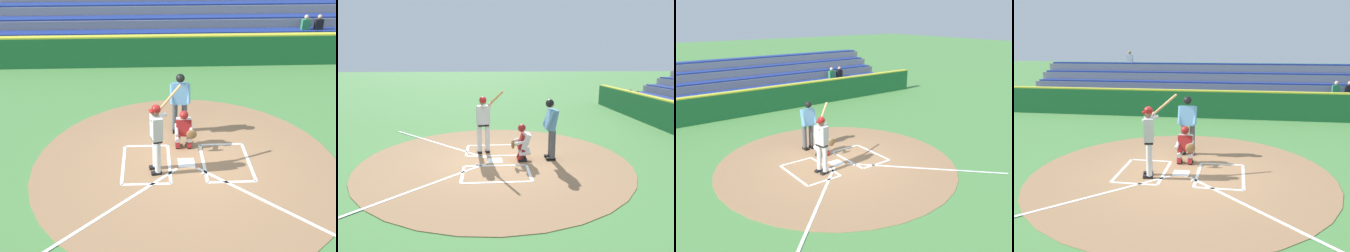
{
  "view_description": "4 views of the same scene",
  "coord_description": "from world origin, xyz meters",
  "views": [
    {
      "loc": [
        0.88,
        9.03,
        5.97
      ],
      "look_at": [
        0.49,
        0.14,
        1.2
      ],
      "focal_mm": 43.95,
      "sensor_mm": 36.0,
      "label": 1
    },
    {
      "loc": [
        -8.67,
        0.24,
        3.06
      ],
      "look_at": [
        -0.33,
        -0.31,
        1.16
      ],
      "focal_mm": 32.15,
      "sensor_mm": 36.0,
      "label": 2
    },
    {
      "loc": [
        6.28,
        9.0,
        4.85
      ],
      "look_at": [
        -0.57,
        -0.31,
        1.15
      ],
      "focal_mm": 37.39,
      "sensor_mm": 36.0,
      "label": 3
    },
    {
      "loc": [
        -1.4,
        8.81,
        3.39
      ],
      "look_at": [
        0.12,
        -0.91,
        1.1
      ],
      "focal_mm": 37.63,
      "sensor_mm": 36.0,
      "label": 4
    }
  ],
  "objects": [
    {
      "name": "baseball",
      "position": [
        -0.38,
        0.53,
        0.04
      ],
      "size": [
        0.07,
        0.07,
        0.07
      ],
      "primitive_type": "sphere",
      "color": "white",
      "rests_on": "ground"
    },
    {
      "name": "catcher",
      "position": [
        0.0,
        -0.83,
        0.59
      ],
      "size": [
        0.59,
        0.61,
        1.13
      ],
      "color": "black",
      "rests_on": "ground"
    },
    {
      "name": "plate_umpire",
      "position": [
        0.07,
        -1.7,
        1.08
      ],
      "size": [
        0.58,
        0.4,
        1.86
      ],
      "color": "#4C4C51",
      "rests_on": "ground"
    },
    {
      "name": "home_plate_and_chalk",
      "position": [
        0.0,
        0.88,
        0.01
      ],
      "size": [
        7.93,
        4.91,
        0.01
      ],
      "color": "white",
      "rests_on": "dirt_circle"
    },
    {
      "name": "batter",
      "position": [
        0.78,
        0.33,
        1.1
      ],
      "size": [
        0.85,
        0.87,
        2.13
      ],
      "color": "silver",
      "rests_on": "ground"
    },
    {
      "name": "dirt_circle",
      "position": [
        0.0,
        0.0,
        0.01
      ],
      "size": [
        8.0,
        8.0,
        0.01
      ],
      "primitive_type": "cylinder",
      "color": "#99704C",
      "rests_on": "ground"
    },
    {
      "name": "backstop_wall",
      "position": [
        0.0,
        -7.5,
        0.65
      ],
      "size": [
        22.0,
        0.36,
        1.31
      ],
      "color": "#1E6033",
      "rests_on": "ground"
    },
    {
      "name": "bleacher_stand",
      "position": [
        -0.0,
        -10.76,
        0.85
      ],
      "size": [
        20.0,
        4.25,
        3.0
      ],
      "color": "gray",
      "rests_on": "ground"
    },
    {
      "name": "ground_plane",
      "position": [
        0.0,
        0.0,
        0.0
      ],
      "size": [
        120.0,
        120.0,
        0.0
      ],
      "primitive_type": "plane",
      "color": "#4C8442"
    }
  ]
}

